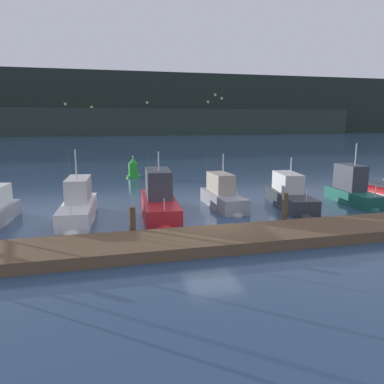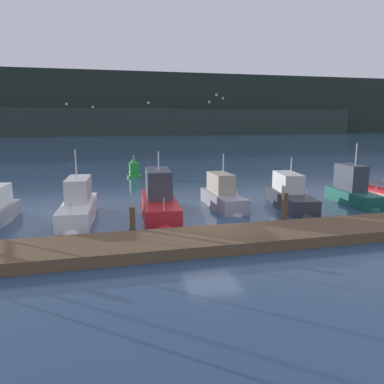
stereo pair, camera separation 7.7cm
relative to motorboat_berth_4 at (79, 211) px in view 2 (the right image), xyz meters
The scene contains 11 objects.
ground_plane 7.24m from the motorboat_berth_4, 33.59° to the right, with size 400.00×400.00×0.00m, color navy.
dock 8.26m from the motorboat_berth_4, 43.23° to the right, with size 42.55×2.80×0.45m, color brown.
mooring_pile_2 4.68m from the motorboat_berth_4, 58.97° to the right, with size 0.28×0.28×1.41m, color #4C3D2D.
mooring_pile_3 10.44m from the motorboat_berth_4, 22.60° to the right, with size 0.28×0.28×1.68m, color #4C3D2D.
motorboat_berth_4 is the anchor object (origin of this frame).
motorboat_berth_5 4.24m from the motorboat_berth_4, ahead, with size 2.43×6.71×4.04m.
motorboat_berth_6 8.20m from the motorboat_berth_4, ahead, with size 1.70×5.02×3.64m.
motorboat_berth_7 12.06m from the motorboat_berth_4, ahead, with size 2.60×5.95×3.44m.
motorboat_berth_8 16.32m from the motorboat_berth_4, ahead, with size 1.82×4.73×4.21m.
channel_buoy 14.62m from the motorboat_berth_4, 73.29° to the left, with size 1.30×1.30×1.94m.
hillside_backdrop 120.37m from the motorboat_berth_4, 86.10° to the left, with size 240.00×23.00×21.56m.
Camera 2 is at (-4.91, -15.75, 5.06)m, focal length 35.00 mm.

